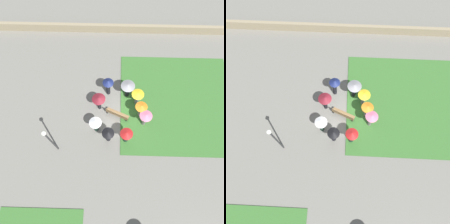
# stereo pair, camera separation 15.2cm
# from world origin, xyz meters

# --- Properties ---
(ground_plane) EXTENTS (90.00, 90.00, 0.00)m
(ground_plane) POSITION_xyz_m (0.00, 0.00, 0.00)
(ground_plane) COLOR slate
(lawn_patch_near) EXTENTS (9.75, 9.49, 0.06)m
(lawn_patch_near) POSITION_xyz_m (-5.06, -1.12, 0.03)
(lawn_patch_near) COLOR #386B2D
(lawn_patch_near) RESTS_ON ground_plane
(parapet_wall) EXTENTS (45.00, 0.35, 0.89)m
(parapet_wall) POSITION_xyz_m (0.00, -9.00, 0.45)
(parapet_wall) COLOR gray
(parapet_wall) RESTS_ON ground_plane
(park_bench) EXTENTS (1.97, 1.17, 0.90)m
(park_bench) POSITION_xyz_m (0.11, 0.30, 0.48)
(park_bench) COLOR brown
(park_bench) RESTS_ON ground_plane
(lamp_post) EXTENTS (0.32, 0.32, 4.24)m
(lamp_post) POSITION_xyz_m (4.77, 3.22, 2.74)
(lamp_post) COLOR #2D2D30
(lamp_post) RESTS_ON ground_plane
(crowd_person_maroon) EXTENTS (1.09, 1.09, 1.87)m
(crowd_person_maroon) POSITION_xyz_m (1.62, -0.48, 1.42)
(crowd_person_maroon) COLOR black
(crowd_person_maroon) RESTS_ON ground_plane
(crowd_person_orange) EXTENTS (0.96, 0.96, 1.95)m
(crowd_person_orange) POSITION_xyz_m (-1.76, 0.15, 1.44)
(crowd_person_orange) COLOR slate
(crowd_person_orange) RESTS_ON ground_plane
(crowd_person_black) EXTENTS (0.95, 0.95, 1.77)m
(crowd_person_black) POSITION_xyz_m (0.79, 2.31, 1.20)
(crowd_person_black) COLOR black
(crowd_person_black) RESTS_ON ground_plane
(crowd_person_pink) EXTENTS (1.00, 1.00, 1.91)m
(crowd_person_pink) POSITION_xyz_m (-2.09, 0.90, 1.34)
(crowd_person_pink) COLOR slate
(crowd_person_pink) RESTS_ON ground_plane
(crowd_person_white) EXTENTS (0.97, 0.97, 1.88)m
(crowd_person_white) POSITION_xyz_m (1.78, 1.53, 1.31)
(crowd_person_white) COLOR #1E3328
(crowd_person_white) RESTS_ON ground_plane
(crowd_person_red) EXTENTS (0.98, 0.98, 1.91)m
(crowd_person_red) POSITION_xyz_m (-0.60, 2.35, 1.29)
(crowd_person_red) COLOR #1E3328
(crowd_person_red) RESTS_ON ground_plane
(crowd_person_yellow) EXTENTS (1.02, 1.02, 1.74)m
(crowd_person_yellow) POSITION_xyz_m (-1.53, -1.05, 1.25)
(crowd_person_yellow) COLOR slate
(crowd_person_yellow) RESTS_ON ground_plane
(crowd_person_grey) EXTENTS (1.18, 1.18, 1.82)m
(crowd_person_grey) POSITION_xyz_m (-0.72, -1.77, 1.35)
(crowd_person_grey) COLOR black
(crowd_person_grey) RESTS_ON ground_plane
(crowd_person_navy) EXTENTS (0.91, 0.91, 2.02)m
(crowd_person_navy) POSITION_xyz_m (0.92, -1.94, 1.39)
(crowd_person_navy) COLOR black
(crowd_person_navy) RESTS_ON ground_plane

